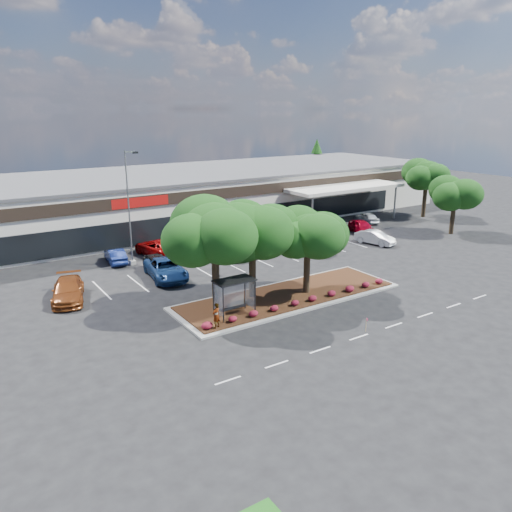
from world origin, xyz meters
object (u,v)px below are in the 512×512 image
car_1 (158,265)px  light_pole (130,215)px  car_0 (68,290)px  survey_stake (366,323)px

car_1 → light_pole: bearing=109.7°
car_0 → survey_stake: bearing=-31.8°
survey_stake → car_1: 19.67m
light_pole → car_1: 5.50m
survey_stake → car_0: size_ratio=0.17×
car_0 → light_pole: bearing=55.8°
car_0 → car_1: size_ratio=1.12×
survey_stake → car_1: bearing=109.6°
light_pole → car_0: size_ratio=1.93×
light_pole → car_0: 10.23m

